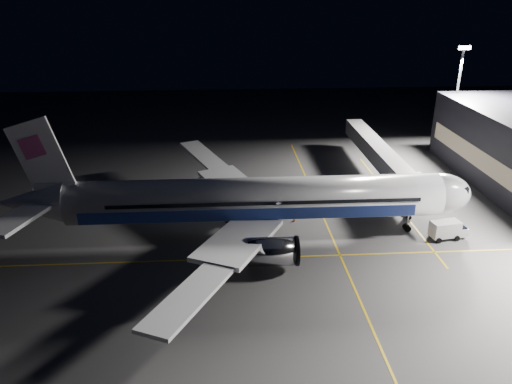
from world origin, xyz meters
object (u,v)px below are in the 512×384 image
object	(u,v)px
airliner	(248,200)
baggage_tug	(205,182)
jet_bridge	(381,156)
safety_cone_c	(213,194)
safety_cone_a	(294,219)
safety_cone_b	(272,213)
service_truck	(448,229)
floodlight_mast_north	(457,91)

from	to	relation	value
airliner	baggage_tug	world-z (taller)	airliner
airliner	jet_bridge	size ratio (longest dim) A/B	1.79
airliner	safety_cone_c	bearing A→B (deg)	109.16
safety_cone_a	safety_cone_b	xyz separation A→B (m)	(-3.03, 1.99, 0.04)
jet_bridge	baggage_tug	xyz separation A→B (m)	(-29.28, -0.04, -3.78)
service_truck	baggage_tug	size ratio (longest dim) A/B	1.92
floodlight_mast_north	safety_cone_c	distance (m)	50.79
airliner	safety_cone_b	xyz separation A→B (m)	(3.74, 5.99, -4.84)
safety_cone_a	safety_cone_b	bearing A→B (deg)	146.63
baggage_tug	safety_cone_b	distance (m)	15.61
baggage_tug	safety_cone_b	xyz separation A→B (m)	(9.94, -12.02, -0.48)
baggage_tug	safety_cone_c	distance (m)	4.26
jet_bridge	service_truck	world-z (taller)	jet_bridge
floodlight_mast_north	baggage_tug	xyz separation A→B (m)	(-47.28, -13.97, -11.57)
jet_bridge	safety_cone_b	world-z (taller)	jet_bridge
jet_bridge	safety_cone_c	bearing A→B (deg)	-171.74
floodlight_mast_north	service_truck	world-z (taller)	floodlight_mast_north
safety_cone_b	airliner	bearing A→B (deg)	-121.96
airliner	safety_cone_c	distance (m)	15.60
service_truck	jet_bridge	bearing A→B (deg)	89.11
floodlight_mast_north	safety_cone_b	xyz separation A→B (m)	(-37.34, -25.99, -12.05)
jet_bridge	service_truck	xyz separation A→B (m)	(3.02, -20.58, -3.25)
airliner	safety_cone_a	bearing A→B (deg)	30.58
jet_bridge	safety_cone_b	bearing A→B (deg)	-148.04
airliner	baggage_tug	distance (m)	19.55
airliner	safety_cone_a	size ratio (longest dim) A/B	109.07
safety_cone_a	floodlight_mast_north	bearing A→B (deg)	39.21
safety_cone_a	safety_cone_c	bearing A→B (deg)	139.32
floodlight_mast_north	baggage_tug	world-z (taller)	floodlight_mast_north
airliner	safety_cone_c	xyz separation A→B (m)	(-4.87, 14.00, -4.86)
baggage_tug	safety_cone_a	world-z (taller)	baggage_tug
service_truck	safety_cone_a	distance (m)	20.43
baggage_tug	safety_cone_c	size ratio (longest dim) A/B	4.45
jet_bridge	baggage_tug	world-z (taller)	jet_bridge
jet_bridge	safety_cone_a	distance (m)	21.95
service_truck	baggage_tug	bearing A→B (deg)	138.31
jet_bridge	safety_cone_b	distance (m)	23.18
floodlight_mast_north	airliner	bearing A→B (deg)	-142.09
airliner	safety_cone_a	distance (m)	9.25
floodlight_mast_north	safety_cone_a	size ratio (longest dim) A/B	36.72
service_truck	safety_cone_b	bearing A→B (deg)	149.91
airliner	floodlight_mast_north	bearing A→B (deg)	37.91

